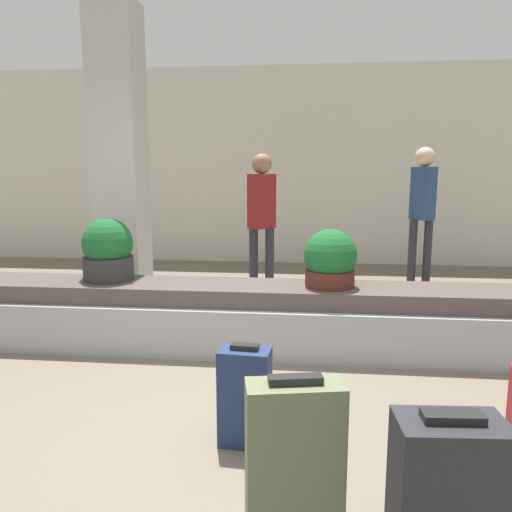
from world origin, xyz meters
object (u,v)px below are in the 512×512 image
(traveler_0, at_px, (262,211))
(traveler_1, at_px, (423,202))
(suitcase_0, at_px, (294,476))
(potted_plant_1, at_px, (108,251))
(suitcase_2, at_px, (245,396))
(suitcase_1, at_px, (446,512))
(potted_plant_0, at_px, (330,260))
(pillar, at_px, (120,164))

(traveler_0, distance_m, traveler_1, 2.24)
(suitcase_0, height_order, traveler_1, traveler_1)
(suitcase_0, bearing_deg, potted_plant_1, 113.98)
(suitcase_0, relative_size, traveler_1, 0.43)
(potted_plant_1, bearing_deg, suitcase_2, -48.37)
(suitcase_1, bearing_deg, suitcase_0, 164.85)
(suitcase_2, relative_size, potted_plant_0, 1.20)
(suitcase_2, relative_size, traveler_0, 0.34)
(traveler_0, bearing_deg, suitcase_0, 48.08)
(suitcase_2, xyz_separation_m, traveler_0, (-0.24, 3.48, 0.76))
(traveler_0, bearing_deg, suitcase_1, 54.58)
(pillar, xyz_separation_m, suitcase_0, (1.93, -3.35, -1.22))
(suitcase_0, xyz_separation_m, traveler_1, (1.55, 5.15, 0.74))
(suitcase_0, bearing_deg, suitcase_1, -22.31)
(suitcase_1, bearing_deg, pillar, 121.58)
(suitcase_1, distance_m, traveler_1, 5.41)
(traveler_1, bearing_deg, potted_plant_0, 125.91)
(traveler_0, bearing_deg, traveler_1, 152.25)
(pillar, xyz_separation_m, suitcase_1, (2.46, -3.45, -1.25))
(pillar, bearing_deg, suitcase_2, -56.79)
(potted_plant_0, xyz_separation_m, traveler_1, (1.32, 2.72, 0.33))
(traveler_0, bearing_deg, potted_plant_1, 7.97)
(traveler_1, bearing_deg, suitcase_1, 140.95)
(pillar, xyz_separation_m, potted_plant_0, (2.15, -0.92, -0.81))
(suitcase_0, height_order, potted_plant_1, potted_plant_1)
(potted_plant_0, bearing_deg, pillar, 156.80)
(suitcase_1, distance_m, potted_plant_0, 2.59)
(potted_plant_0, relative_size, traveler_0, 0.28)
(suitcase_0, xyz_separation_m, potted_plant_0, (0.22, 2.43, 0.41))
(potted_plant_0, distance_m, potted_plant_1, 1.97)
(suitcase_0, height_order, potted_plant_0, potted_plant_0)
(pillar, relative_size, potted_plant_1, 5.77)
(suitcase_0, bearing_deg, potted_plant_0, 73.72)
(potted_plant_0, xyz_separation_m, traveler_0, (-0.76, 1.91, 0.26))
(suitcase_2, height_order, potted_plant_0, potted_plant_0)
(suitcase_1, height_order, traveler_0, traveler_0)
(suitcase_1, relative_size, traveler_1, 0.39)
(pillar, height_order, suitcase_1, pillar)
(suitcase_1, height_order, potted_plant_1, potted_plant_1)
(suitcase_0, distance_m, potted_plant_1, 3.07)
(potted_plant_1, distance_m, traveler_0, 2.22)
(potted_plant_0, bearing_deg, traveler_0, 111.73)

